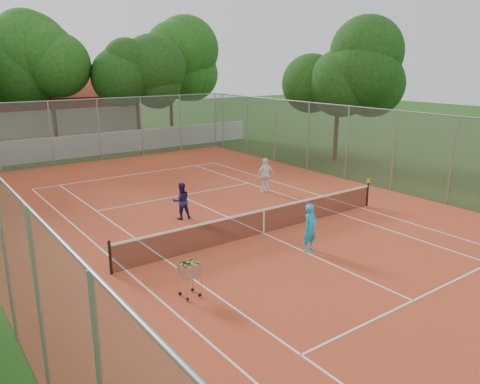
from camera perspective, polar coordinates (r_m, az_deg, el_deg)
ground at (r=17.66m, az=2.88°, el=-5.12°), size 120.00×120.00×0.00m
court_pad at (r=17.66m, az=2.88°, el=-5.09°), size 18.00×34.00×0.02m
court_lines at (r=17.65m, az=2.89°, el=-5.05°), size 10.98×23.78×0.01m
tennis_net at (r=17.49m, az=2.91°, el=-3.55°), size 11.88×0.10×0.98m
perimeter_fence at (r=17.06m, az=2.97°, el=1.18°), size 18.00×34.00×4.00m
boundary_wall at (r=33.92m, az=-17.80°, el=5.47°), size 26.00×0.30×1.50m
clubhouse at (r=42.84m, az=-24.91°, el=8.69°), size 16.40×9.00×4.40m
tropical_trees at (r=36.37m, az=-19.93°, el=12.67°), size 29.00×19.00×10.00m
player_near at (r=15.91m, az=8.56°, el=-4.39°), size 0.65×0.48×1.65m
player_far_left at (r=19.18m, az=-7.16°, el=-1.08°), size 0.85×0.73×1.53m
player_far_right at (r=23.03m, az=3.13°, el=2.06°), size 1.03×0.48×1.71m
ball_hopper at (r=12.98m, az=-6.19°, el=-10.44°), size 0.67×0.67×1.06m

